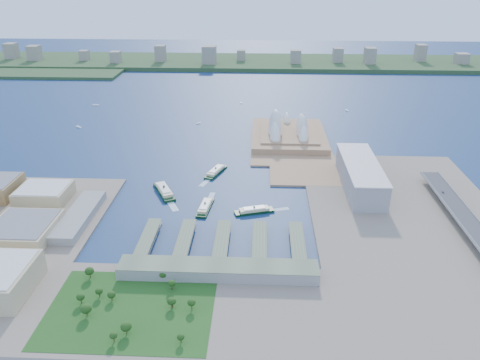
{
  "coord_description": "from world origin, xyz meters",
  "views": [
    {
      "loc": [
        54.91,
        -520.7,
        287.43
      ],
      "look_at": [
        27.72,
        62.15,
        18.0
      ],
      "focal_mm": 35.0,
      "sensor_mm": 36.0,
      "label": 1
    }
  ],
  "objects_px": {
    "ferry_c": "(205,206)",
    "ferry_d": "(254,209)",
    "ferry_a": "(164,189)",
    "ferry_b": "(216,170)",
    "toaster_building": "(360,175)",
    "car_c": "(443,192)",
    "opera_house": "(289,122)"
  },
  "relations": [
    {
      "from": "ferry_d",
      "to": "car_c",
      "type": "xyz_separation_m",
      "value": [
        247.42,
        38.86,
        10.76
      ]
    },
    {
      "from": "opera_house",
      "to": "ferry_b",
      "type": "distance_m",
      "value": 196.83
    },
    {
      "from": "toaster_building",
      "to": "car_c",
      "type": "bearing_deg",
      "value": -20.68
    },
    {
      "from": "ferry_b",
      "to": "ferry_d",
      "type": "relative_size",
      "value": 1.07
    },
    {
      "from": "ferry_d",
      "to": "car_c",
      "type": "distance_m",
      "value": 250.69
    },
    {
      "from": "ferry_a",
      "to": "ferry_c",
      "type": "height_order",
      "value": "ferry_a"
    },
    {
      "from": "ferry_d",
      "to": "car_c",
      "type": "height_order",
      "value": "car_c"
    },
    {
      "from": "opera_house",
      "to": "ferry_b",
      "type": "height_order",
      "value": "opera_house"
    },
    {
      "from": "opera_house",
      "to": "ferry_a",
      "type": "xyz_separation_m",
      "value": [
        -181.72,
        -227.06,
        -26.21
      ]
    },
    {
      "from": "toaster_building",
      "to": "ferry_b",
      "type": "height_order",
      "value": "toaster_building"
    },
    {
      "from": "toaster_building",
      "to": "ferry_d",
      "type": "height_order",
      "value": "toaster_building"
    },
    {
      "from": "car_c",
      "to": "ferry_d",
      "type": "bearing_deg",
      "value": 8.93
    },
    {
      "from": "car_c",
      "to": "ferry_b",
      "type": "bearing_deg",
      "value": -14.92
    },
    {
      "from": "opera_house",
      "to": "toaster_building",
      "type": "relative_size",
      "value": 1.16
    },
    {
      "from": "ferry_b",
      "to": "ferry_d",
      "type": "distance_m",
      "value": 135.12
    },
    {
      "from": "toaster_building",
      "to": "ferry_d",
      "type": "bearing_deg",
      "value": -152.27
    },
    {
      "from": "ferry_c",
      "to": "ferry_d",
      "type": "relative_size",
      "value": 1.04
    },
    {
      "from": "opera_house",
      "to": "ferry_d",
      "type": "height_order",
      "value": "opera_house"
    },
    {
      "from": "opera_house",
      "to": "ferry_b",
      "type": "xyz_separation_m",
      "value": [
        -116.82,
        -156.12,
        -26.9
      ]
    },
    {
      "from": "ferry_c",
      "to": "car_c",
      "type": "distance_m",
      "value": 312.74
    },
    {
      "from": "ferry_a",
      "to": "ferry_b",
      "type": "height_order",
      "value": "ferry_a"
    },
    {
      "from": "ferry_d",
      "to": "ferry_b",
      "type": "bearing_deg",
      "value": 9.46
    },
    {
      "from": "ferry_c",
      "to": "toaster_building",
      "type": "bearing_deg",
      "value": -155.21
    },
    {
      "from": "toaster_building",
      "to": "opera_house",
      "type": "bearing_deg",
      "value": 114.23
    },
    {
      "from": "ferry_c",
      "to": "ferry_b",
      "type": "bearing_deg",
      "value": -85.26
    },
    {
      "from": "ferry_a",
      "to": "ferry_d",
      "type": "bearing_deg",
      "value": -47.99
    },
    {
      "from": "ferry_c",
      "to": "car_c",
      "type": "height_order",
      "value": "car_c"
    },
    {
      "from": "ferry_b",
      "to": "ferry_d",
      "type": "bearing_deg",
      "value": -43.27
    },
    {
      "from": "opera_house",
      "to": "ferry_d",
      "type": "relative_size",
      "value": 3.57
    },
    {
      "from": "ferry_a",
      "to": "opera_house",
      "type": "bearing_deg",
      "value": 25.07
    },
    {
      "from": "ferry_a",
      "to": "car_c",
      "type": "height_order",
      "value": "car_c"
    },
    {
      "from": "toaster_building",
      "to": "car_c",
      "type": "distance_m",
      "value": 108.07
    }
  ]
}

